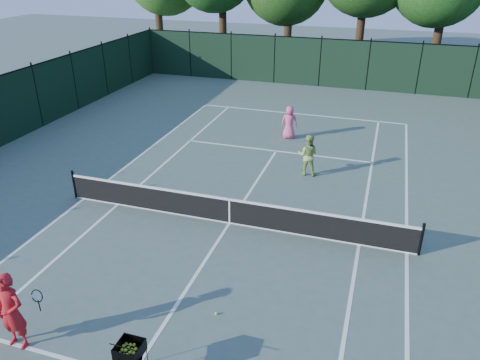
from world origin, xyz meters
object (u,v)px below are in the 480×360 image
(coach, at_px, (11,312))
(player_pink, at_px, (289,122))
(player_green, at_px, (308,155))
(ball_hopper, at_px, (130,350))
(loose_ball_midcourt, at_px, (216,314))

(coach, distance_m, player_pink, 14.80)
(player_green, distance_m, ball_hopper, 11.00)
(coach, xyz_separation_m, ball_hopper, (2.91, -0.08, -0.13))
(coach, relative_size, player_pink, 1.20)
(player_pink, relative_size, loose_ball_midcourt, 23.02)
(player_green, bearing_deg, coach, 64.91)
(coach, distance_m, ball_hopper, 2.91)
(player_pink, height_order, ball_hopper, player_pink)
(player_green, xyz_separation_m, loose_ball_midcourt, (-0.64, -8.58, -0.79))
(coach, xyz_separation_m, player_pink, (2.98, 14.49, -0.16))
(coach, distance_m, player_green, 11.71)
(ball_hopper, relative_size, loose_ball_midcourt, 14.24)
(coach, height_order, loose_ball_midcourt, coach)
(coach, relative_size, ball_hopper, 1.94)
(coach, relative_size, loose_ball_midcourt, 27.61)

